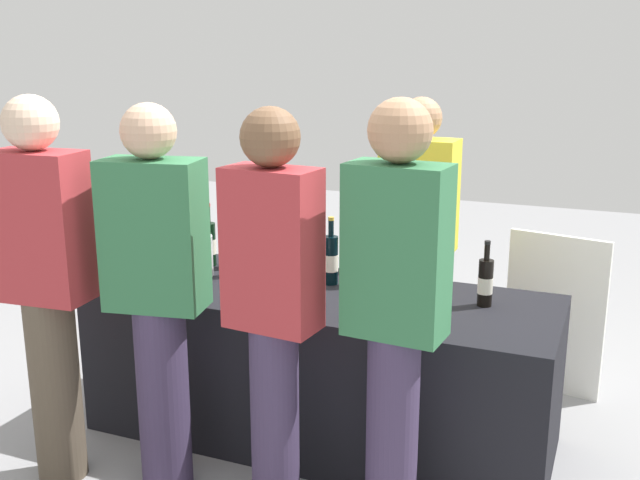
{
  "coord_description": "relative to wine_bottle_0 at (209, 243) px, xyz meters",
  "views": [
    {
      "loc": [
        1.26,
        -3.05,
        1.83
      ],
      "look_at": [
        0.0,
        0.0,
        0.98
      ],
      "focal_mm": 41.88,
      "sensor_mm": 36.0,
      "label": 1
    }
  ],
  "objects": [
    {
      "name": "ground_plane",
      "position": [
        0.7,
        -0.19,
        -0.85
      ],
      "size": [
        12.0,
        12.0,
        0.0
      ],
      "primitive_type": "plane",
      "color": "gray"
    },
    {
      "name": "tasting_table",
      "position": [
        0.7,
        -0.19,
        -0.48
      ],
      "size": [
        2.18,
        0.79,
        0.73
      ],
      "primitive_type": "cube",
      "color": "black",
      "rests_on": "ground_plane"
    },
    {
      "name": "wine_bottle_0",
      "position": [
        0.0,
        0.0,
        0.0
      ],
      "size": [
        0.07,
        0.07,
        0.33
      ],
      "color": "black",
      "rests_on": "tasting_table"
    },
    {
      "name": "wine_bottle_1",
      "position": [
        0.13,
        0.0,
        -0.01
      ],
      "size": [
        0.08,
        0.08,
        0.29
      ],
      "color": "black",
      "rests_on": "tasting_table"
    },
    {
      "name": "wine_bottle_2",
      "position": [
        0.26,
        -0.08,
        0.0
      ],
      "size": [
        0.07,
        0.07,
        0.32
      ],
      "color": "black",
      "rests_on": "tasting_table"
    },
    {
      "name": "wine_bottle_3",
      "position": [
        0.42,
        -0.02,
        -0.01
      ],
      "size": [
        0.08,
        0.08,
        0.3
      ],
      "color": "black",
      "rests_on": "tasting_table"
    },
    {
      "name": "wine_bottle_4",
      "position": [
        0.71,
        -0.05,
        0.0
      ],
      "size": [
        0.07,
        0.07,
        0.33
      ],
      "color": "black",
      "rests_on": "tasting_table"
    },
    {
      "name": "wine_bottle_5",
      "position": [
        0.86,
        -0.01,
        0.01
      ],
      "size": [
        0.08,
        0.08,
        0.34
      ],
      "color": "black",
      "rests_on": "tasting_table"
    },
    {
      "name": "wine_bottle_6",
      "position": [
        0.99,
        0.01,
        0.0
      ],
      "size": [
        0.07,
        0.07,
        0.32
      ],
      "color": "black",
      "rests_on": "tasting_table"
    },
    {
      "name": "wine_bottle_7",
      "position": [
        1.44,
        -0.09,
        -0.01
      ],
      "size": [
        0.07,
        0.07,
        0.3
      ],
      "color": "black",
      "rests_on": "tasting_table"
    },
    {
      "name": "wine_glass_0",
      "position": [
        0.13,
        -0.31,
        -0.03
      ],
      "size": [
        0.06,
        0.06,
        0.13
      ],
      "color": "silver",
      "rests_on": "tasting_table"
    },
    {
      "name": "wine_glass_1",
      "position": [
        0.67,
        -0.36,
        -0.01
      ],
      "size": [
        0.07,
        0.07,
        0.14
      ],
      "color": "silver",
      "rests_on": "tasting_table"
    },
    {
      "name": "wine_glass_2",
      "position": [
        1.27,
        -0.4,
        -0.01
      ],
      "size": [
        0.06,
        0.06,
        0.14
      ],
      "color": "silver",
      "rests_on": "tasting_table"
    },
    {
      "name": "ice_bucket",
      "position": [
        0.03,
        -0.19,
        -0.02
      ],
      "size": [
        0.19,
        0.19,
        0.2
      ],
      "primitive_type": "cylinder",
      "color": "silver",
      "rests_on": "tasting_table"
    },
    {
      "name": "server_pouring",
      "position": [
        0.98,
        0.5,
        0.02
      ],
      "size": [
        0.39,
        0.22,
        1.59
      ],
      "rotation": [
        0.0,
        0.0,
        3.12
      ],
      "color": "#3F3351",
      "rests_on": "ground_plane"
    },
    {
      "name": "guest_0",
      "position": [
        -0.21,
        -0.95,
        0.06
      ],
      "size": [
        0.4,
        0.24,
        1.66
      ],
      "rotation": [
        0.0,
        0.0,
        0.09
      ],
      "color": "brown",
      "rests_on": "ground_plane"
    },
    {
      "name": "guest_1",
      "position": [
        0.25,
        -0.83,
        0.04
      ],
      "size": [
        0.43,
        0.29,
        1.63
      ],
      "rotation": [
        0.0,
        0.0,
        0.19
      ],
      "color": "#3F3351",
      "rests_on": "ground_plane"
    },
    {
      "name": "guest_2",
      "position": [
        0.79,
        -0.86,
        0.06
      ],
      "size": [
        0.36,
        0.22,
        1.63
      ],
      "rotation": [
        0.0,
        0.0,
        -0.1
      ],
      "color": "#3F3351",
      "rests_on": "ground_plane"
    },
    {
      "name": "guest_3",
      "position": [
        1.25,
        -0.8,
        0.08
      ],
      "size": [
        0.37,
        0.22,
        1.67
      ],
      "rotation": [
        0.0,
        0.0,
        -0.08
      ],
      "color": "#3F3351",
      "rests_on": "ground_plane"
    },
    {
      "name": "menu_board",
      "position": [
        1.68,
        0.75,
        -0.41
      ],
      "size": [
        0.53,
        0.15,
        0.88
      ],
      "primitive_type": "cube",
      "rotation": [
        0.0,
        0.0,
        -0.22
      ],
      "color": "white",
      "rests_on": "ground_plane"
    }
  ]
}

